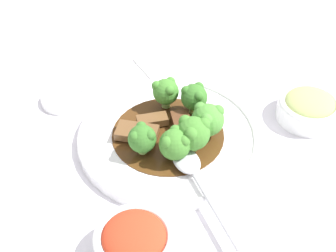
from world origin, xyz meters
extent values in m
plane|color=silver|center=(0.00, 0.00, 0.00)|extent=(4.00, 4.00, 0.00)
cylinder|color=white|center=(0.00, 0.00, 0.01)|extent=(0.31, 0.31, 0.01)
torus|color=white|center=(0.00, 0.00, 0.01)|extent=(0.31, 0.31, 0.01)
cylinder|color=#4C2D14|center=(0.00, 0.00, 0.01)|extent=(0.19, 0.19, 0.00)
cube|color=brown|center=(-0.02, 0.03, 0.03)|extent=(0.05, 0.03, 0.01)
cube|color=brown|center=(-0.05, 0.01, 0.03)|extent=(0.08, 0.07, 0.01)
cube|color=#56331E|center=(0.03, 0.00, 0.03)|extent=(0.04, 0.07, 0.02)
cylinder|color=#8EB756|center=(0.03, -0.05, 0.03)|extent=(0.02, 0.02, 0.01)
sphere|color=#427F2D|center=(0.03, -0.05, 0.05)|extent=(0.06, 0.06, 0.06)
sphere|color=#427F2D|center=(0.04, -0.05, 0.07)|extent=(0.02, 0.02, 0.02)
sphere|color=#427F2D|center=(0.02, -0.03, 0.07)|extent=(0.02, 0.02, 0.02)
sphere|color=#427F2D|center=(0.02, -0.06, 0.07)|extent=(0.02, 0.02, 0.02)
cylinder|color=#7FA84C|center=(0.06, 0.04, 0.03)|extent=(0.02, 0.02, 0.02)
sphere|color=#387028|center=(0.06, 0.04, 0.05)|extent=(0.05, 0.05, 0.05)
sphere|color=#387028|center=(0.07, 0.05, 0.07)|extent=(0.02, 0.02, 0.02)
sphere|color=#387028|center=(0.04, 0.04, 0.07)|extent=(0.02, 0.02, 0.02)
sphere|color=#387028|center=(0.06, 0.02, 0.07)|extent=(0.02, 0.02, 0.02)
cylinder|color=#7FA84C|center=(-0.05, -0.03, 0.03)|extent=(0.02, 0.02, 0.01)
sphere|color=#387028|center=(-0.05, -0.03, 0.05)|extent=(0.05, 0.05, 0.05)
sphere|color=#387028|center=(-0.05, -0.02, 0.06)|extent=(0.02, 0.02, 0.02)
sphere|color=#387028|center=(-0.07, -0.04, 0.06)|extent=(0.02, 0.02, 0.02)
sphere|color=#387028|center=(-0.04, -0.04, 0.06)|extent=(0.02, 0.02, 0.02)
cylinder|color=#7FA84C|center=(0.06, -0.02, 0.03)|extent=(0.02, 0.02, 0.01)
sphere|color=#4C8E38|center=(0.06, -0.02, 0.05)|extent=(0.05, 0.05, 0.05)
sphere|color=#4C8E38|center=(0.05, -0.01, 0.07)|extent=(0.02, 0.02, 0.02)
sphere|color=#4C8E38|center=(0.05, -0.04, 0.07)|extent=(0.02, 0.02, 0.02)
sphere|color=#4C8E38|center=(0.08, -0.02, 0.07)|extent=(0.02, 0.02, 0.02)
cylinder|color=#8EB756|center=(0.02, 0.07, 0.03)|extent=(0.02, 0.02, 0.02)
sphere|color=#427F2D|center=(0.02, 0.07, 0.05)|extent=(0.05, 0.05, 0.05)
sphere|color=#427F2D|center=(0.00, 0.07, 0.07)|extent=(0.02, 0.02, 0.02)
sphere|color=#427F2D|center=(0.02, 0.05, 0.07)|extent=(0.02, 0.02, 0.02)
sphere|color=#427F2D|center=(0.03, 0.08, 0.07)|extent=(0.02, 0.02, 0.02)
cylinder|color=#8EB756|center=(-0.01, -0.06, 0.02)|extent=(0.02, 0.02, 0.01)
sphere|color=#427F2D|center=(-0.01, -0.06, 0.05)|extent=(0.05, 0.05, 0.05)
sphere|color=#427F2D|center=(-0.02, -0.06, 0.06)|extent=(0.02, 0.02, 0.02)
sphere|color=#427F2D|center=(0.01, -0.07, 0.06)|extent=(0.02, 0.02, 0.02)
sphere|color=#427F2D|center=(0.00, -0.04, 0.06)|extent=(0.02, 0.02, 0.02)
ellipsoid|color=#B7B7BC|center=(0.01, -0.08, 0.03)|extent=(0.05, 0.06, 0.01)
cylinder|color=#B7B7BC|center=(0.02, -0.18, 0.02)|extent=(0.02, 0.14, 0.01)
cylinder|color=white|center=(-0.10, -0.20, 0.02)|extent=(0.11, 0.11, 0.04)
torus|color=white|center=(-0.10, -0.20, 0.04)|extent=(0.11, 0.11, 0.01)
ellipsoid|color=red|center=(-0.10, -0.20, 0.04)|extent=(0.09, 0.09, 0.03)
cylinder|color=white|center=(0.26, -0.01, 0.00)|extent=(0.06, 0.06, 0.01)
cylinder|color=white|center=(0.26, -0.01, 0.02)|extent=(0.11, 0.11, 0.03)
torus|color=white|center=(0.26, -0.01, 0.03)|extent=(0.11, 0.11, 0.01)
ellipsoid|color=#A3B266|center=(0.26, -0.01, 0.04)|extent=(0.09, 0.09, 0.02)
cylinder|color=white|center=(-0.16, 0.16, 0.01)|extent=(0.08, 0.08, 0.01)
torus|color=white|center=(-0.16, 0.16, 0.01)|extent=(0.08, 0.08, 0.01)
cube|color=silver|center=(0.05, 0.22, 0.00)|extent=(0.12, 0.10, 0.01)
camera|label=1|loc=(-0.16, -0.55, 0.57)|focal=50.00mm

